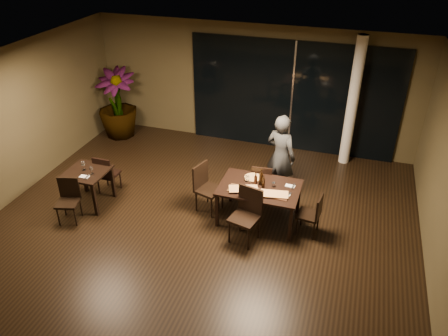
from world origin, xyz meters
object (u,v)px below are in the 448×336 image
Objects in this scene: side_table at (87,177)px; main_table at (259,190)px; chair_side_near at (69,197)px; potted_plant at (117,104)px; chair_main_far at (262,182)px; diner at (281,156)px; chair_main_left at (206,185)px; chair_main_near at (247,212)px; chair_main_right at (313,213)px; bottle_c at (261,177)px; bottle_b at (263,181)px; chair_side_far at (106,173)px; bottle_a at (256,179)px.

main_table is at bearing 8.37° from side_table.
chair_side_near is 3.71m from potted_plant.
diner reaches higher than chair_main_far.
main_table is at bearing -75.00° from chair_main_left.
chair_main_near reaches higher than main_table.
chair_main_right is 1.15m from bottle_c.
bottle_b is at bearing -75.10° from chair_main_left.
chair_main_near is 1.22× the size of chair_main_right.
bottle_c reaches higher than main_table.
chair_main_far is at bearing 18.19° from side_table.
bottle_b reaches higher than chair_main_far.
chair_side_near is at bearing -163.21° from bottle_b.
chair_main_left is at bearing -176.78° from chair_side_far.
chair_side_near is 2.60× the size of bottle_c.
bottle_c is (0.08, 0.07, 0.03)m from bottle_a.
potted_plant is 5.12m from bottle_b.
diner is 5.42× the size of bottle_c.
chair_side_near is 0.48× the size of potted_plant.
bottle_c is at bearing 38.92° from bottle_a.
bottle_b is at bearing -178.44° from chair_side_far.
bottle_c reaches higher than chair_main_left.
diner is (0.27, 0.43, 0.41)m from chair_main_far.
chair_side_near is at bearing -158.53° from chair_main_near.
bottle_a is at bearing 170.94° from main_table.
bottle_b reaches higher than side_table.
bottle_c reaches higher than chair_main_right.
chair_main_right is (1.03, -0.12, -0.21)m from main_table.
bottle_c is (4.40, -2.41, 0.01)m from potted_plant.
chair_side_far is (0.14, 0.43, -0.13)m from side_table.
bottle_a is at bearing 8.81° from side_table.
chair_main_far reaches higher than side_table.
bottle_c reaches higher than chair_side_near.
bottle_a reaches higher than chair_main_left.
chair_main_far is 0.70m from bottle_a.
side_table is 0.91× the size of chair_side_far.
main_table is 0.62m from chair_main_far.
potted_plant reaches higher than chair_side_near.
bottle_b is (0.14, 0.60, 0.31)m from chair_main_near.
main_table is 1.46× the size of chair_main_near.
main_table is 3.44m from side_table.
diner is at bearing -125.40° from chair_main_far.
chair_main_right is 1.20m from bottle_a.
side_table is 3.33m from chair_main_near.
side_table is at bearing 14.60° from chair_main_far.
potted_plant reaches higher than chair_main_right.
diner is (1.28, 0.98, 0.35)m from chair_main_left.
chair_side_far is 0.49× the size of diner.
chair_main_near is at bearing 86.73° from chair_main_far.
chair_main_left reaches higher than side_table.
chair_main_left is 2.17m from chair_side_far.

